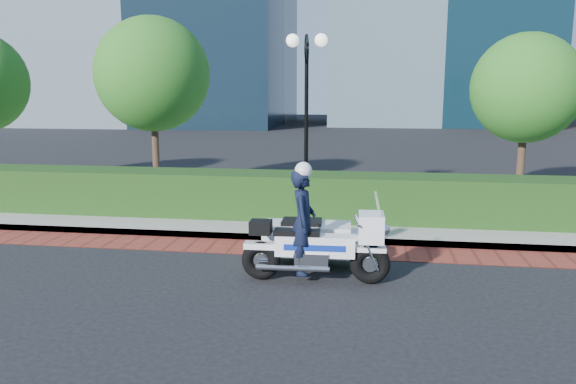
# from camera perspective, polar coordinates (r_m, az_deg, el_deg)

# --- Properties ---
(ground) EXTENTS (120.00, 120.00, 0.00)m
(ground) POSITION_cam_1_polar(r_m,az_deg,el_deg) (9.67, -7.84, -7.94)
(ground) COLOR black
(ground) RESTS_ON ground
(brick_strip) EXTENTS (60.00, 1.00, 0.01)m
(brick_strip) POSITION_cam_1_polar(r_m,az_deg,el_deg) (11.05, -5.65, -5.52)
(brick_strip) COLOR maroon
(brick_strip) RESTS_ON ground
(sidewalk) EXTENTS (60.00, 8.00, 0.15)m
(sidewalk) POSITION_cam_1_polar(r_m,az_deg,el_deg) (15.32, -1.54, -0.72)
(sidewalk) COLOR gray
(sidewalk) RESTS_ON ground
(hedge_main) EXTENTS (18.00, 1.20, 1.00)m
(hedge_main) POSITION_cam_1_polar(r_m,az_deg,el_deg) (12.89, -3.42, -0.24)
(hedge_main) COLOR #113411
(hedge_main) RESTS_ON sidewalk
(lamppost) EXTENTS (1.02, 0.70, 4.21)m
(lamppost) POSITION_cam_1_polar(r_m,az_deg,el_deg) (14.09, 1.89, 10.12)
(lamppost) COLOR black
(lamppost) RESTS_ON sidewalk
(tree_b) EXTENTS (3.20, 3.20, 4.89)m
(tree_b) POSITION_cam_1_polar(r_m,az_deg,el_deg) (16.49, -13.60, 11.53)
(tree_b) COLOR #332319
(tree_b) RESTS_ON sidewalk
(tree_c) EXTENTS (2.80, 2.80, 4.30)m
(tree_c) POSITION_cam_1_polar(r_m,az_deg,el_deg) (15.77, 23.06, 9.66)
(tree_c) COLOR #332319
(tree_c) RESTS_ON sidewalk
(police_motorcycle) EXTENTS (2.38, 1.67, 1.93)m
(police_motorcycle) POSITION_cam_1_polar(r_m,az_deg,el_deg) (9.22, 2.32, -4.48)
(police_motorcycle) COLOR black
(police_motorcycle) RESTS_ON ground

